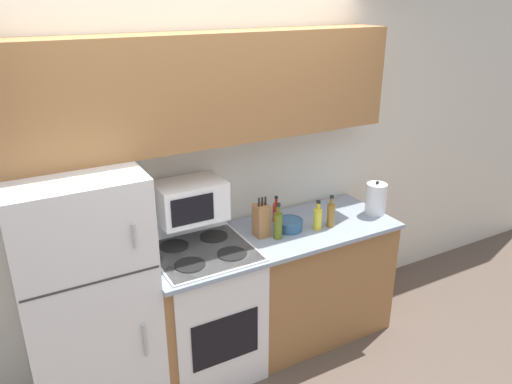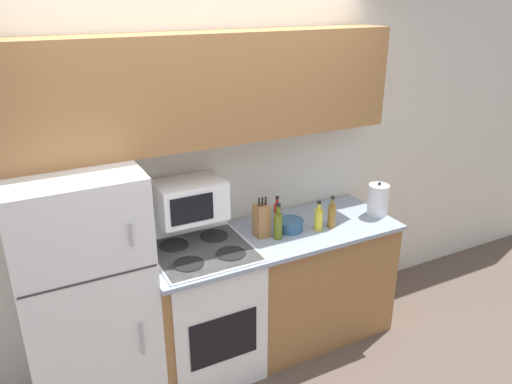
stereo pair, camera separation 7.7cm
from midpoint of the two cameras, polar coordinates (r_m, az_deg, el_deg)
ground_plane at (r=3.69m, az=-1.50°, el=-21.06°), size 12.00×12.00×0.00m
wall_back at (r=3.54m, az=-6.83°, el=1.30°), size 8.00×0.05×2.55m
lower_cabinets at (r=3.76m, az=1.20°, el=-11.04°), size 1.84×0.68×0.93m
refrigerator at (r=3.23m, az=-19.39°, el=-11.45°), size 0.74×0.67×1.61m
upper_cabinets at (r=3.20m, az=-6.09°, el=11.64°), size 2.58×0.31×0.68m
stove at (r=3.54m, az=-6.48°, el=-13.11°), size 0.64×0.66×1.10m
microwave at (r=3.31m, az=-8.20°, el=-0.97°), size 0.44×0.31×0.26m
knife_block at (r=3.44m, az=-0.03°, el=-3.24°), size 0.09×0.11×0.29m
bowl at (r=3.56m, az=3.22°, el=-3.71°), size 0.20×0.20×0.08m
bottle_vinegar at (r=3.61m, az=7.95°, el=-2.54°), size 0.06×0.06×0.24m
bottle_cooking_spray at (r=3.56m, az=6.45°, el=-2.97°), size 0.06×0.06×0.22m
bottle_olive_oil at (r=3.41m, az=1.88°, el=-3.74°), size 0.06×0.06×0.26m
bottle_hot_sauce at (r=3.66m, az=1.70°, el=-2.26°), size 0.05×0.05×0.20m
kettle at (r=3.88m, az=12.99°, el=-0.73°), size 0.15×0.15×0.26m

